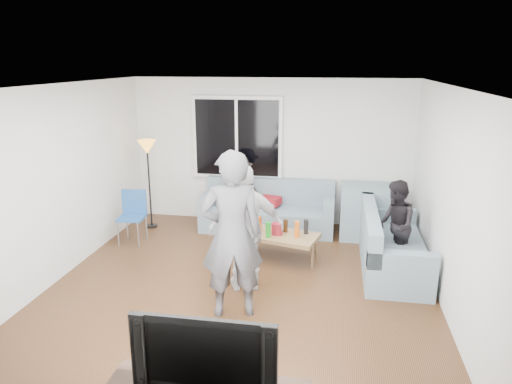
% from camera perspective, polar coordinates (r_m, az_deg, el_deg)
% --- Properties ---
extents(floor, '(5.00, 5.50, 0.04)m').
position_cam_1_polar(floor, '(6.40, -1.83, -11.56)').
color(floor, '#56351C').
rests_on(floor, ground).
extents(ceiling, '(5.00, 5.50, 0.04)m').
position_cam_1_polar(ceiling, '(5.70, -2.06, 12.79)').
color(ceiling, white).
rests_on(ceiling, ground).
extents(wall_back, '(5.00, 0.04, 2.60)m').
position_cam_1_polar(wall_back, '(8.57, 1.79, 4.85)').
color(wall_back, silver).
rests_on(wall_back, ground).
extents(wall_front, '(5.00, 0.04, 2.60)m').
position_cam_1_polar(wall_front, '(3.43, -11.50, -12.57)').
color(wall_front, silver).
rests_on(wall_front, ground).
extents(wall_left, '(0.04, 5.50, 2.60)m').
position_cam_1_polar(wall_left, '(6.86, -23.02, 0.87)').
color(wall_left, silver).
rests_on(wall_left, ground).
extents(wall_right, '(0.04, 5.50, 2.60)m').
position_cam_1_polar(wall_right, '(5.95, 22.56, -1.20)').
color(wall_right, silver).
rests_on(wall_right, ground).
extents(window_frame, '(1.62, 0.06, 1.47)m').
position_cam_1_polar(window_frame, '(8.55, -2.28, 6.53)').
color(window_frame, white).
rests_on(window_frame, wall_back).
extents(window_glass, '(1.50, 0.02, 1.35)m').
position_cam_1_polar(window_glass, '(8.51, -2.33, 6.48)').
color(window_glass, black).
rests_on(window_glass, window_frame).
extents(window_mullion, '(0.05, 0.03, 1.35)m').
position_cam_1_polar(window_mullion, '(8.50, -2.35, 6.47)').
color(window_mullion, white).
rests_on(window_mullion, window_frame).
extents(radiator, '(1.30, 0.12, 0.62)m').
position_cam_1_polar(radiator, '(8.80, -2.24, -1.52)').
color(radiator, silver).
rests_on(radiator, floor).
extents(potted_plant, '(0.21, 0.17, 0.36)m').
position_cam_1_polar(potted_plant, '(8.61, -1.32, 1.48)').
color(potted_plant, '#2A5E25').
rests_on(potted_plant, radiator).
extents(vase, '(0.19, 0.19, 0.17)m').
position_cam_1_polar(vase, '(8.72, -4.16, 1.00)').
color(vase, white).
rests_on(vase, radiator).
extents(sofa_back_section, '(2.30, 0.85, 0.85)m').
position_cam_1_polar(sofa_back_section, '(8.30, 1.40, -1.73)').
color(sofa_back_section, slate).
rests_on(sofa_back_section, floor).
extents(sofa_right_section, '(2.00, 0.85, 0.85)m').
position_cam_1_polar(sofa_right_section, '(7.04, 16.19, -5.62)').
color(sofa_right_section, slate).
rests_on(sofa_right_section, floor).
extents(sofa_corner, '(0.85, 0.85, 0.85)m').
position_cam_1_polar(sofa_corner, '(8.24, 13.04, -2.28)').
color(sofa_corner, slate).
rests_on(sofa_corner, floor).
extents(cushion_yellow, '(0.41, 0.36, 0.14)m').
position_cam_1_polar(cushion_yellow, '(8.32, -1.31, -1.08)').
color(cushion_yellow, gold).
rests_on(cushion_yellow, sofa_back_section).
extents(cushion_red, '(0.43, 0.39, 0.13)m').
position_cam_1_polar(cushion_red, '(8.33, 1.62, -1.06)').
color(cushion_red, maroon).
rests_on(cushion_red, sofa_back_section).
extents(coffee_table, '(1.21, 0.85, 0.40)m').
position_cam_1_polar(coffee_table, '(7.16, 2.89, -6.57)').
color(coffee_table, '#9A7B4A').
rests_on(coffee_table, floor).
extents(pitcher, '(0.17, 0.17, 0.17)m').
position_cam_1_polar(pitcher, '(7.05, 2.55, -4.43)').
color(pitcher, maroon).
rests_on(pitcher, coffee_table).
extents(side_chair, '(0.44, 0.44, 0.86)m').
position_cam_1_polar(side_chair, '(7.93, -14.69, -3.05)').
color(side_chair, '#225395').
rests_on(side_chair, floor).
extents(floor_lamp, '(0.32, 0.32, 1.56)m').
position_cam_1_polar(floor_lamp, '(8.54, -12.68, 0.86)').
color(floor_lamp, '#F5A02E').
rests_on(floor_lamp, floor).
extents(player_left, '(0.83, 0.67, 1.97)m').
position_cam_1_polar(player_left, '(5.40, -2.95, -5.20)').
color(player_left, '#48484D').
rests_on(player_left, floor).
extents(player_right, '(1.04, 0.68, 1.65)m').
position_cam_1_polar(player_right, '(6.06, -1.16, -4.42)').
color(player_right, silver).
rests_on(player_right, floor).
extents(spectator_right, '(0.55, 0.67, 1.30)m').
position_cam_1_polar(spectator_right, '(6.95, 16.34, -3.93)').
color(spectator_right, black).
rests_on(spectator_right, floor).
extents(spectator_back, '(0.92, 0.63, 1.31)m').
position_cam_1_polar(spectator_back, '(8.35, -2.06, 0.02)').
color(spectator_back, black).
rests_on(spectator_back, floor).
extents(television, '(1.12, 0.15, 0.65)m').
position_cam_1_polar(television, '(3.85, -5.87, -18.21)').
color(television, black).
rests_on(television, tv_console).
extents(bottle_b, '(0.08, 0.08, 0.23)m').
position_cam_1_polar(bottle_b, '(6.92, 1.47, -4.55)').
color(bottle_b, '#1B9921').
rests_on(bottle_b, coffee_table).
extents(bottle_a, '(0.07, 0.07, 0.23)m').
position_cam_1_polar(bottle_a, '(7.14, 0.40, -3.89)').
color(bottle_a, '#C3410B').
rests_on(bottle_a, coffee_table).
extents(bottle_d, '(0.07, 0.07, 0.25)m').
position_cam_1_polar(bottle_d, '(6.93, 4.94, -4.49)').
color(bottle_d, orange).
rests_on(bottle_d, coffee_table).
extents(bottle_c, '(0.07, 0.07, 0.20)m').
position_cam_1_polar(bottle_c, '(7.15, 3.57, -4.05)').
color(bottle_c, '#331D0B').
rests_on(bottle_c, coffee_table).
extents(bottle_e, '(0.07, 0.07, 0.22)m').
position_cam_1_polar(bottle_e, '(7.10, 6.02, -4.17)').
color(bottle_e, black).
rests_on(bottle_e, coffee_table).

